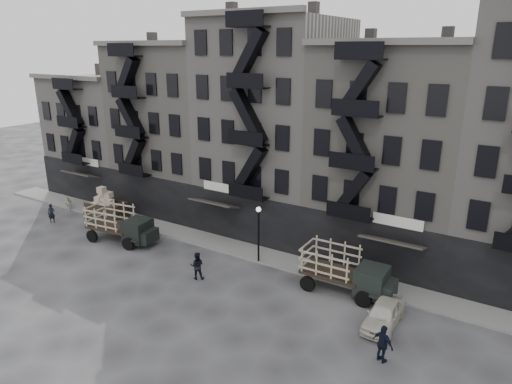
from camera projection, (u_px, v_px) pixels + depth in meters
The scene contains 15 objects.
ground at pixel (203, 267), 32.40m from camera, with size 140.00×140.00×0.00m, color #38383A.
sidewalk at pixel (233, 247), 35.40m from camera, with size 55.00×2.50×0.15m, color slate.
building_west at pixel (111, 134), 48.65m from camera, with size 10.00×11.35×13.20m.
building_midwest at pixel (182, 129), 43.12m from camera, with size 10.00×11.35×16.20m.
building_center at pixel (274, 128), 37.75m from camera, with size 10.00×11.35×18.20m.
building_mideast at pixel (393, 154), 32.98m from camera, with size 10.00×11.35×16.20m.
lamp_post at pixel (259, 227), 32.13m from camera, with size 0.36×0.36×4.28m.
horse at pixel (67, 202), 43.55m from camera, with size 0.78×1.70×1.44m, color silver.
wagon at pixel (105, 201), 40.63m from camera, with size 3.91×2.41×3.13m.
stake_truck_west at pixel (120, 222), 36.14m from camera, with size 6.01×2.99×2.91m.
stake_truck_east at pixel (345, 268), 28.57m from camera, with size 5.89×2.52×2.93m.
car_east at pixel (384, 314), 25.39m from camera, with size 1.63×4.06×1.38m, color beige.
pedestrian_west at pixel (52, 213), 40.35m from camera, with size 0.61×0.40×1.68m, color black.
pedestrian_mid at pixel (197, 266), 30.43m from camera, with size 0.93×0.73×1.92m, color black.
policeman at pixel (383, 344), 22.32m from camera, with size 1.18×0.49×2.01m, color black.
Camera 1 is at (18.75, -22.78, 14.87)m, focal length 32.00 mm.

